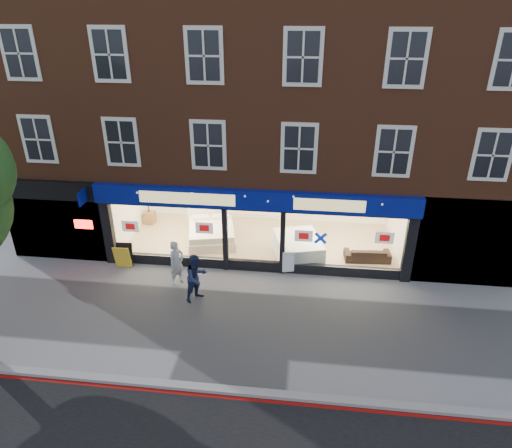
% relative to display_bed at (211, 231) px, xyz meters
% --- Properties ---
extents(ground, '(120.00, 120.00, 0.00)m').
position_rel_display_bed_xyz_m(ground, '(2.03, -5.10, -0.47)').
color(ground, gray).
rests_on(ground, ground).
extents(kerb_line, '(60.00, 0.10, 0.01)m').
position_rel_display_bed_xyz_m(kerb_line, '(2.03, -8.20, -0.46)').
color(kerb_line, '#8C0A07').
rests_on(kerb_line, ground).
extents(kerb_stone, '(60.00, 0.25, 0.12)m').
position_rel_display_bed_xyz_m(kerb_stone, '(2.03, -8.00, -0.41)').
color(kerb_stone, gray).
rests_on(kerb_stone, ground).
extents(showroom_floor, '(11.00, 4.50, 0.10)m').
position_rel_display_bed_xyz_m(showroom_floor, '(2.03, 0.15, -0.42)').
color(showroom_floor, tan).
rests_on(showroom_floor, ground).
extents(building, '(19.00, 8.26, 10.30)m').
position_rel_display_bed_xyz_m(building, '(2.02, 1.83, 6.20)').
color(building, brown).
rests_on(building, ground).
extents(display_bed, '(2.40, 2.70, 1.32)m').
position_rel_display_bed_xyz_m(display_bed, '(0.00, 0.00, 0.00)').
color(display_bed, white).
rests_on(display_bed, showroom_floor).
extents(bedside_table, '(0.50, 0.50, 0.55)m').
position_rel_display_bed_xyz_m(bedside_table, '(-3.07, 1.19, -0.09)').
color(bedside_table, brown).
rests_on(bedside_table, showroom_floor).
extents(mattress_stack, '(2.11, 2.42, 0.81)m').
position_rel_display_bed_xyz_m(mattress_stack, '(3.63, -1.02, 0.04)').
color(mattress_stack, white).
rests_on(mattress_stack, showroom_floor).
extents(sofa, '(1.79, 0.81, 0.51)m').
position_rel_display_bed_xyz_m(sofa, '(6.30, -0.94, -0.11)').
color(sofa, black).
rests_on(sofa, showroom_floor).
extents(a_board, '(0.64, 0.43, 0.96)m').
position_rel_display_bed_xyz_m(a_board, '(-2.87, -2.40, 0.01)').
color(a_board, yellow).
rests_on(a_board, ground).
extents(pedestrian_grey, '(0.67, 0.73, 1.68)m').
position_rel_display_bed_xyz_m(pedestrian_grey, '(-0.54, -3.24, 0.37)').
color(pedestrian_grey, '#AEB1B6').
rests_on(pedestrian_grey, ground).
extents(pedestrian_blue, '(1.01, 1.04, 1.69)m').
position_rel_display_bed_xyz_m(pedestrian_blue, '(0.36, -4.07, 0.38)').
color(pedestrian_blue, '#182345').
rests_on(pedestrian_blue, ground).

